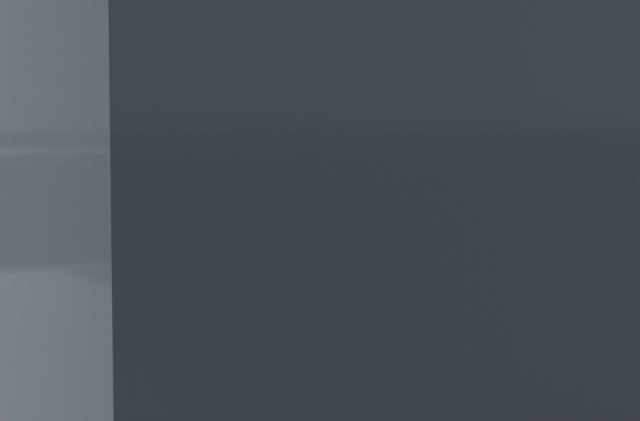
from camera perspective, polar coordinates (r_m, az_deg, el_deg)
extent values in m
cylinder|color=slate|center=(3.76, -3.65, -7.53)|extent=(0.07, 0.07, 1.13)
cylinder|color=black|center=(3.68, -3.71, 3.28)|extent=(0.16, 0.16, 0.28)
sphere|color=silver|center=(3.68, -3.72, 5.92)|extent=(0.16, 0.16, 0.16)
cube|color=black|center=(3.60, -3.05, 4.25)|extent=(0.09, 0.01, 0.07)
cube|color=green|center=(3.60, -3.04, 2.45)|extent=(0.10, 0.01, 0.09)
cylinder|color=brown|center=(4.32, 1.57, -7.59)|extent=(0.15, 0.15, 0.88)
cylinder|color=brown|center=(4.16, 0.02, -8.06)|extent=(0.15, 0.15, 0.88)
cube|color=gray|center=(4.14, 0.82, 2.68)|extent=(0.51, 0.37, 0.66)
sphere|color=beige|center=(4.15, 0.83, 8.90)|extent=(0.24, 0.24, 0.24)
cylinder|color=gray|center=(4.37, 2.88, 3.01)|extent=(0.09, 0.09, 0.63)
cylinder|color=gray|center=(3.81, 0.86, 4.44)|extent=(0.27, 0.49, 0.52)
cube|color=black|center=(2.09, 10.83, 4.76)|extent=(2.23, 1.65, 0.66)
cylinder|color=gray|center=(6.52, -0.16, -2.39)|extent=(0.06, 0.06, 1.13)
cylinder|color=gray|center=(7.78, 12.34, -1.39)|extent=(0.06, 0.06, 1.13)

